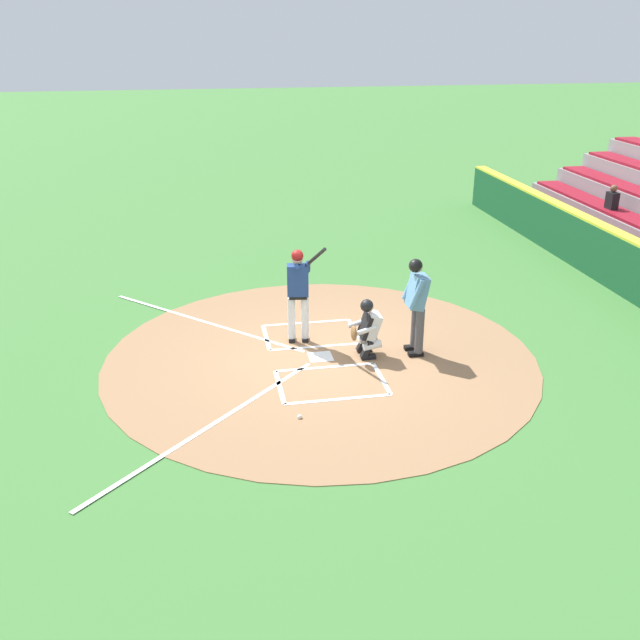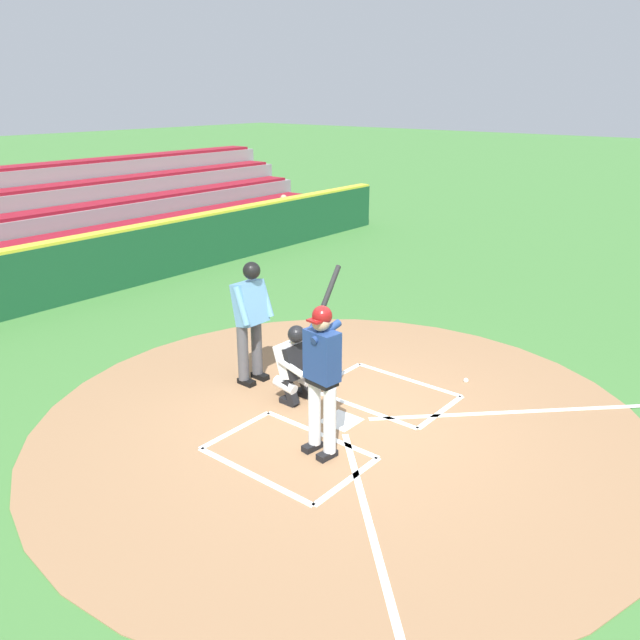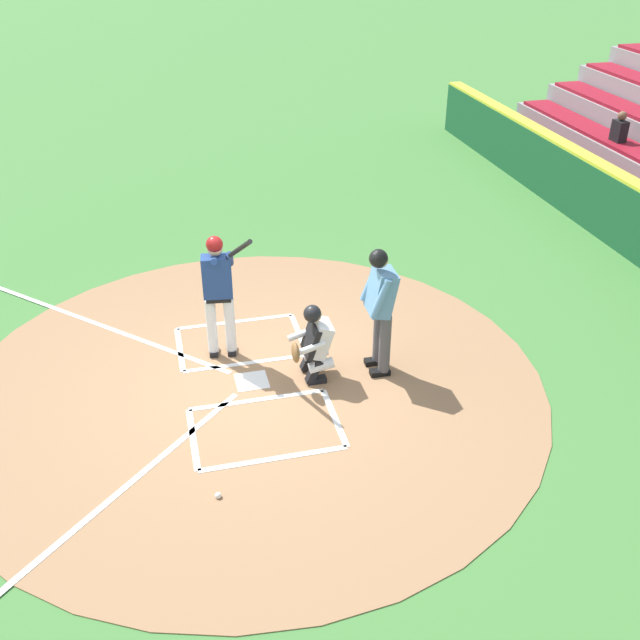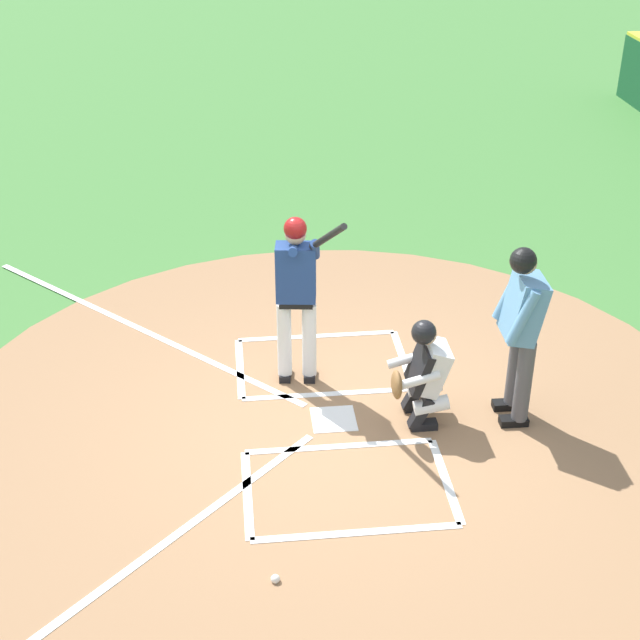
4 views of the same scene
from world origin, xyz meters
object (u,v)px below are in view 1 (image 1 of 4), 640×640
object	(u,v)px
catcher	(367,327)
plate_umpire	(417,300)
baseball	(300,417)
batter	(298,289)

from	to	relation	value
catcher	plate_umpire	bearing A→B (deg)	-92.36
plate_umpire	baseball	world-z (taller)	plate_umpire
batter	baseball	xyz separation A→B (m)	(-2.89, 0.43, -1.06)
batter	plate_umpire	size ratio (longest dim) A/B	1.14
catcher	baseball	bearing A→B (deg)	142.19
catcher	batter	bearing A→B (deg)	53.34
batter	baseball	bearing A→B (deg)	171.49
batter	plate_umpire	xyz separation A→B (m)	(-0.89, -2.06, -0.02)
catcher	baseball	size ratio (longest dim) A/B	15.27
catcher	baseball	xyz separation A→B (m)	(-2.04, 1.58, -0.55)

